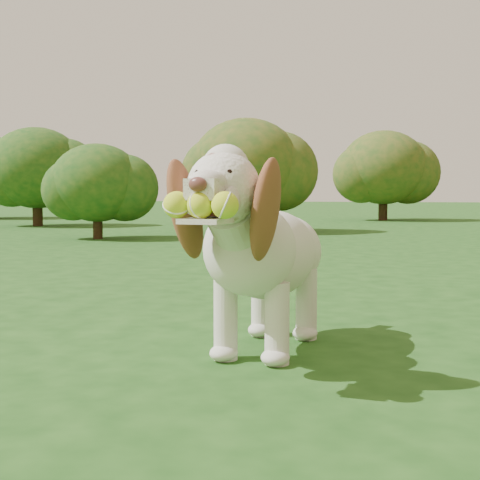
# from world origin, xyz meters

# --- Properties ---
(ground) EXTENTS (80.00, 80.00, 0.00)m
(ground) POSITION_xyz_m (0.00, 0.00, 0.00)
(ground) COLOR #184212
(ground) RESTS_ON ground
(dog) EXTENTS (0.52, 1.34, 0.87)m
(dog) POSITION_xyz_m (-0.51, 0.47, 0.46)
(dog) COLOR silver
(dog) RESTS_ON ground
(shrub_a) EXTENTS (1.33, 1.33, 1.38)m
(shrub_a) POSITION_xyz_m (-4.21, 6.65, 0.81)
(shrub_a) COLOR #382314
(shrub_a) RESTS_ON ground
(shrub_i) EXTENTS (2.03, 2.03, 2.11)m
(shrub_i) POSITION_xyz_m (-0.34, 13.81, 1.24)
(shrub_i) COLOR #382314
(shrub_i) RESTS_ON ground
(shrub_e) EXTENTS (1.88, 1.88, 1.95)m
(shrub_e) POSITION_xyz_m (-6.94, 9.65, 1.14)
(shrub_e) COLOR #382314
(shrub_e) RESTS_ON ground
(shrub_b) EXTENTS (1.85, 1.85, 1.92)m
(shrub_b) POSITION_xyz_m (-2.48, 8.72, 1.13)
(shrub_b) COLOR #382314
(shrub_b) RESTS_ON ground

